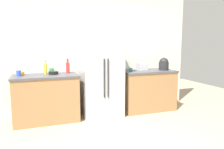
{
  "coord_description": "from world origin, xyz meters",
  "views": [
    {
      "loc": [
        -1.1,
        -2.84,
        1.54
      ],
      "look_at": [
        0.09,
        0.47,
        1.04
      ],
      "focal_mm": 34.77,
      "sensor_mm": 36.0,
      "label": 1
    }
  ],
  "objects_px": {
    "bottle_b": "(68,67)",
    "cup_b": "(52,71)",
    "refrigerator": "(101,76)",
    "bowl_a": "(53,73)",
    "cup_a": "(131,70)",
    "bowl_b": "(20,74)",
    "rice_cooker": "(164,64)",
    "bottle_a": "(46,69)",
    "cup_c": "(19,73)",
    "toaster": "(142,66)"
  },
  "relations": [
    {
      "from": "toaster",
      "to": "cup_b",
      "type": "bearing_deg",
      "value": 176.43
    },
    {
      "from": "toaster",
      "to": "bottle_a",
      "type": "xyz_separation_m",
      "value": [
        -2.16,
        0.06,
        0.02
      ]
    },
    {
      "from": "cup_a",
      "to": "rice_cooker",
      "type": "bearing_deg",
      "value": -0.23
    },
    {
      "from": "cup_a",
      "to": "cup_b",
      "type": "bearing_deg",
      "value": 170.2
    },
    {
      "from": "bottle_b",
      "to": "cup_c",
      "type": "xyz_separation_m",
      "value": [
        -0.94,
        -0.11,
        -0.07
      ]
    },
    {
      "from": "rice_cooker",
      "to": "bottle_a",
      "type": "xyz_separation_m",
      "value": [
        -2.63,
        0.23,
        -0.03
      ]
    },
    {
      "from": "rice_cooker",
      "to": "cup_b",
      "type": "height_order",
      "value": "rice_cooker"
    },
    {
      "from": "toaster",
      "to": "bottle_b",
      "type": "bearing_deg",
      "value": 178.81
    },
    {
      "from": "toaster",
      "to": "bowl_b",
      "type": "xyz_separation_m",
      "value": [
        -2.63,
        0.08,
        -0.06
      ]
    },
    {
      "from": "cup_a",
      "to": "bowl_a",
      "type": "xyz_separation_m",
      "value": [
        -1.65,
        0.11,
        -0.01
      ]
    },
    {
      "from": "rice_cooker",
      "to": "bowl_b",
      "type": "distance_m",
      "value": 3.12
    },
    {
      "from": "refrigerator",
      "to": "rice_cooker",
      "type": "xyz_separation_m",
      "value": [
        1.51,
        -0.06,
        0.21
      ]
    },
    {
      "from": "bottle_b",
      "to": "toaster",
      "type": "bearing_deg",
      "value": -1.19
    },
    {
      "from": "toaster",
      "to": "bowl_b",
      "type": "relative_size",
      "value": 1.6
    },
    {
      "from": "cup_b",
      "to": "cup_c",
      "type": "bearing_deg",
      "value": -162.21
    },
    {
      "from": "cup_c",
      "to": "cup_b",
      "type": "bearing_deg",
      "value": 17.79
    },
    {
      "from": "bottle_a",
      "to": "bowl_b",
      "type": "relative_size",
      "value": 1.95
    },
    {
      "from": "bottle_b",
      "to": "cup_c",
      "type": "distance_m",
      "value": 0.95
    },
    {
      "from": "bottle_b",
      "to": "cup_b",
      "type": "height_order",
      "value": "bottle_b"
    },
    {
      "from": "cup_a",
      "to": "cup_c",
      "type": "bearing_deg",
      "value": 177.77
    },
    {
      "from": "bottle_a",
      "to": "bowl_b",
      "type": "xyz_separation_m",
      "value": [
        -0.47,
        0.01,
        -0.08
      ]
    },
    {
      "from": "rice_cooker",
      "to": "toaster",
      "type": "bearing_deg",
      "value": 160.87
    },
    {
      "from": "toaster",
      "to": "rice_cooker",
      "type": "xyz_separation_m",
      "value": [
        0.47,
        -0.16,
        0.05
      ]
    },
    {
      "from": "refrigerator",
      "to": "rice_cooker",
      "type": "distance_m",
      "value": 1.53
    },
    {
      "from": "bottle_a",
      "to": "bowl_b",
      "type": "distance_m",
      "value": 0.48
    },
    {
      "from": "bottle_a",
      "to": "bowl_a",
      "type": "distance_m",
      "value": 0.2
    },
    {
      "from": "refrigerator",
      "to": "cup_a",
      "type": "bearing_deg",
      "value": -4.72
    },
    {
      "from": "toaster",
      "to": "bottle_a",
      "type": "height_order",
      "value": "bottle_a"
    },
    {
      "from": "cup_c",
      "to": "rice_cooker",
      "type": "bearing_deg",
      "value": -1.69
    },
    {
      "from": "refrigerator",
      "to": "rice_cooker",
      "type": "relative_size",
      "value": 5.92
    },
    {
      "from": "bowl_b",
      "to": "cup_c",
      "type": "bearing_deg",
      "value": -98.26
    },
    {
      "from": "rice_cooker",
      "to": "cup_b",
      "type": "xyz_separation_m",
      "value": [
        -2.51,
        0.29,
        -0.09
      ]
    },
    {
      "from": "cup_c",
      "to": "refrigerator",
      "type": "bearing_deg",
      "value": -1.2
    },
    {
      "from": "refrigerator",
      "to": "bowl_b",
      "type": "distance_m",
      "value": 1.61
    },
    {
      "from": "refrigerator",
      "to": "bottle_a",
      "type": "distance_m",
      "value": 1.15
    },
    {
      "from": "refrigerator",
      "to": "bottle_a",
      "type": "height_order",
      "value": "refrigerator"
    },
    {
      "from": "cup_a",
      "to": "bowl_b",
      "type": "bearing_deg",
      "value": 174.04
    },
    {
      "from": "cup_a",
      "to": "refrigerator",
      "type": "bearing_deg",
      "value": 175.28
    },
    {
      "from": "bottle_a",
      "to": "cup_a",
      "type": "xyz_separation_m",
      "value": [
        1.79,
        -0.22,
        -0.07
      ]
    },
    {
      "from": "bottle_a",
      "to": "cup_a",
      "type": "height_order",
      "value": "bottle_a"
    },
    {
      "from": "refrigerator",
      "to": "toaster",
      "type": "relative_size",
      "value": 7.57
    },
    {
      "from": "rice_cooker",
      "to": "bottle_a",
      "type": "relative_size",
      "value": 1.05
    },
    {
      "from": "bowl_a",
      "to": "bowl_b",
      "type": "xyz_separation_m",
      "value": [
        -0.62,
        0.12,
        -0.0
      ]
    },
    {
      "from": "refrigerator",
      "to": "bowl_a",
      "type": "relative_size",
      "value": 8.97
    },
    {
      "from": "refrigerator",
      "to": "bowl_b",
      "type": "xyz_separation_m",
      "value": [
        -1.6,
        0.18,
        0.1
      ]
    },
    {
      "from": "toaster",
      "to": "cup_b",
      "type": "xyz_separation_m",
      "value": [
        -2.03,
        0.13,
        -0.03
      ]
    },
    {
      "from": "refrigerator",
      "to": "cup_b",
      "type": "relative_size",
      "value": 15.97
    },
    {
      "from": "rice_cooker",
      "to": "cup_c",
      "type": "bearing_deg",
      "value": 178.31
    },
    {
      "from": "rice_cooker",
      "to": "cup_b",
      "type": "relative_size",
      "value": 2.7
    },
    {
      "from": "bottle_b",
      "to": "cup_a",
      "type": "relative_size",
      "value": 3.8
    }
  ]
}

